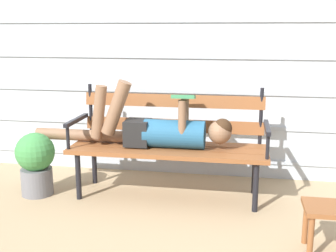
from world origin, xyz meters
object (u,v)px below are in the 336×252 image
object	(u,v)px
reclining_person	(156,129)
potted_plant	(36,161)
footstool	(334,217)
park_bench	(169,139)

from	to	relation	value
reclining_person	potted_plant	bearing A→B (deg)	-171.38
footstool	potted_plant	distance (m)	2.36
park_bench	reclining_person	size ratio (longest dim) A/B	0.96
park_bench	potted_plant	size ratio (longest dim) A/B	3.03
reclining_person	park_bench	bearing A→B (deg)	36.49
park_bench	potted_plant	xyz separation A→B (m)	(-1.11, -0.23, -0.18)
potted_plant	footstool	bearing A→B (deg)	-14.81
park_bench	reclining_person	xyz separation A→B (m)	(-0.10, -0.07, 0.10)
reclining_person	footstool	bearing A→B (deg)	-30.67
reclining_person	footstool	size ratio (longest dim) A/B	4.56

